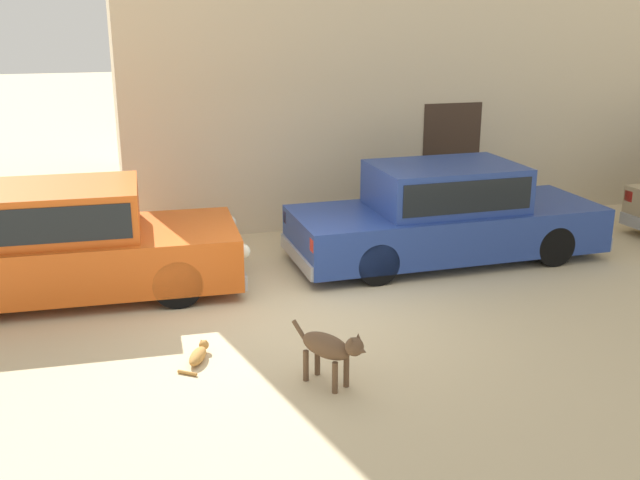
{
  "coord_description": "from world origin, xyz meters",
  "views": [
    {
      "loc": [
        -2.04,
        -8.4,
        3.67
      ],
      "look_at": [
        0.38,
        0.2,
        0.9
      ],
      "focal_mm": 41.75,
      "sensor_mm": 36.0,
      "label": 1
    }
  ],
  "objects_px": {
    "parked_sedan_second": "(446,213)",
    "stray_cat": "(198,355)",
    "stray_dog_spotted": "(331,348)",
    "parked_sedan_nearest": "(69,241)"
  },
  "relations": [
    {
      "from": "parked_sedan_second",
      "to": "stray_cat",
      "type": "relative_size",
      "value": 7.79
    },
    {
      "from": "parked_sedan_second",
      "to": "stray_cat",
      "type": "bearing_deg",
      "value": -149.38
    },
    {
      "from": "stray_dog_spotted",
      "to": "stray_cat",
      "type": "bearing_deg",
      "value": -159.45
    },
    {
      "from": "parked_sedan_nearest",
      "to": "stray_cat",
      "type": "bearing_deg",
      "value": -58.66
    },
    {
      "from": "stray_dog_spotted",
      "to": "stray_cat",
      "type": "xyz_separation_m",
      "value": [
        -1.23,
        0.92,
        -0.35
      ]
    },
    {
      "from": "parked_sedan_nearest",
      "to": "stray_cat",
      "type": "xyz_separation_m",
      "value": [
        1.38,
        -2.48,
        -0.68
      ]
    },
    {
      "from": "parked_sedan_nearest",
      "to": "stray_cat",
      "type": "relative_size",
      "value": 7.14
    },
    {
      "from": "parked_sedan_nearest",
      "to": "stray_dog_spotted",
      "type": "height_order",
      "value": "parked_sedan_nearest"
    },
    {
      "from": "parked_sedan_nearest",
      "to": "stray_cat",
      "type": "height_order",
      "value": "parked_sedan_nearest"
    },
    {
      "from": "parked_sedan_second",
      "to": "stray_dog_spotted",
      "type": "height_order",
      "value": "parked_sedan_second"
    }
  ]
}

